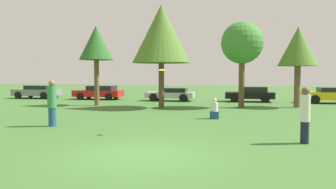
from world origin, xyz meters
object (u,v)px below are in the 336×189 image
Objects in this scene: frisbee at (162,70)px; parked_car_grey at (37,91)px; person_thrower at (52,103)px; parked_car_black at (250,94)px; parked_car_silver at (171,94)px; parked_car_yellow at (330,95)px; tree_0 at (96,44)px; tree_2 at (242,44)px; parked_car_red at (99,92)px; tree_1 at (161,34)px; tree_3 at (298,47)px; person_catcher at (305,114)px; bystander_sitting at (215,110)px.

parked_car_grey is (-16.13, 15.03, -1.71)m from frisbee.
person_thrower is 17.30m from parked_car_black.
person_thrower is 0.48× the size of parked_car_silver.
parked_car_yellow is (5.98, 0.03, 0.02)m from parked_car_black.
parked_car_yellow is at bearing 178.85° from parked_car_grey.
tree_2 is (10.12, 0.96, -0.13)m from tree_0.
person_thrower is 15.45m from parked_car_red.
frisbee is (5.01, -0.64, 1.37)m from person_thrower.
tree_1 reaches higher than tree_0.
tree_0 is (-7.53, 9.90, 2.03)m from frisbee.
parked_car_silver is at bearing 51.11° from tree_0.
tree_1 is at bearing 45.68° from parked_car_black.
parked_car_grey is 19.33m from parked_car_black.
parked_car_yellow is at bearing 178.76° from parked_car_red.
tree_3 is 22.83m from parked_car_grey.
parked_car_black is at bearing 48.82° from tree_1.
frisbee is 0.06× the size of parked_car_grey.
tree_0 reaches higher than parked_car_black.
parked_car_grey is 12.82m from parked_car_silver.
tree_2 reaches higher than parked_car_black.
person_catcher is 0.46× the size of parked_car_black.
tree_2 reaches higher than parked_car_silver.
tree_1 is at bearing -46.32° from person_catcher.
person_catcher is 5.09m from frisbee.
tree_1 is 1.56× the size of parked_car_red.
parked_car_silver is at bearing 0.45° from parked_car_yellow.
person_catcher is at bearing 92.72° from parked_car_black.
frisbee is 12.60m from tree_0.
person_thrower is 0.47× the size of parked_car_grey.
parked_car_black is (-3.04, 4.02, -3.39)m from tree_3.
tree_3 reaches higher than parked_car_yellow.
tree_3 reaches higher than parked_car_silver.
bystander_sitting is 11.42m from parked_car_silver.
tree_0 is 1.31× the size of parked_car_red.
person_thrower is 9.81m from tree_1.
parked_car_red and parked_car_yellow have the same top height.
frisbee is 0.24× the size of bystander_sitting.
parked_car_black is at bearing 81.14° from bystander_sitting.
person_catcher is at bearing -96.30° from tree_3.
bystander_sitting is 0.26× the size of parked_car_black.
parked_car_grey is (-17.57, 10.29, 0.24)m from bystander_sitting.
tree_0 is (-2.51, 9.25, 3.40)m from person_thrower.
parked_car_yellow is at bearing 177.14° from parked_car_black.
person_catcher is 21.64m from parked_car_red.
frisbee is 16.29m from parked_car_black.
tree_1 is (-7.42, 9.81, 3.93)m from person_catcher.
person_thrower is 0.49× the size of parked_car_yellow.
frisbee is at bearing -117.70° from tree_3.
frisbee reaches higher than parked_car_grey.
person_catcher is (9.87, -1.14, -0.06)m from person_thrower.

